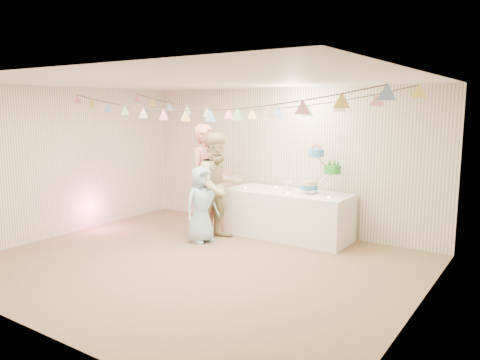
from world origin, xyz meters
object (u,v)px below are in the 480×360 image
Objects in this scene: table at (288,214)px; person_adult_a at (207,180)px; person_child at (202,205)px; cake_stand at (320,175)px; person_adult_b at (219,186)px.

person_adult_a is at bearing -153.07° from table.
person_child reaches higher than table.
cake_stand is 1.97m from person_adult_a.
table is 0.92m from cake_stand.
cake_stand is 0.43× the size of person_adult_b.
cake_stand reaches higher than person_child.
person_child is at bearing -134.68° from table.
person_adult_a is at bearing -159.07° from cake_stand.
person_adult_b is (-1.48, -0.82, -0.22)m from cake_stand.
cake_stand is 1.71m from person_adult_b.
table is 1.55m from person_adult_a.
person_adult_a reaches higher than cake_stand.
person_adult_a is 1.53× the size of person_child.
cake_stand is at bearing -65.91° from person_adult_a.
table is 1.10× the size of person_adult_a.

